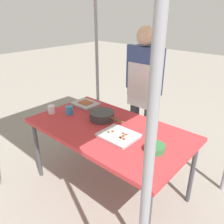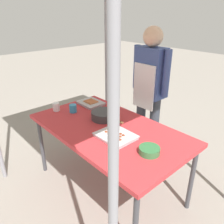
% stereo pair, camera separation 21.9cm
% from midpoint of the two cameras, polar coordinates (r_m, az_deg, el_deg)
% --- Properties ---
extents(ground_plane, '(18.00, 18.00, 0.00)m').
position_cam_midpoint_polar(ground_plane, '(2.67, -3.23, -18.29)').
color(ground_plane, gray).
extents(stall_table, '(1.60, 0.90, 0.75)m').
position_cam_midpoint_polar(stall_table, '(2.25, -3.65, -5.15)').
color(stall_table, '#C63338').
rests_on(stall_table, ground).
extents(tray_grilled_sausages, '(0.30, 0.24, 0.05)m').
position_cam_midpoint_polar(tray_grilled_sausages, '(2.76, -8.92, 1.98)').
color(tray_grilled_sausages, '#ADADB2').
rests_on(tray_grilled_sausages, stall_table).
extents(tray_meat_skewers, '(0.33, 0.28, 0.04)m').
position_cam_midpoint_polar(tray_meat_skewers, '(2.05, -1.45, -6.04)').
color(tray_meat_skewers, silver).
rests_on(tray_meat_skewers, stall_table).
extents(cooking_wok, '(0.42, 0.26, 0.09)m').
position_cam_midpoint_polar(cooking_wok, '(2.37, -5.16, -0.89)').
color(cooking_wok, '#38383A').
rests_on(cooking_wok, stall_table).
extents(condiment_bowl, '(0.17, 0.17, 0.06)m').
position_cam_midpoint_polar(condiment_bowl, '(1.88, 7.41, -9.04)').
color(condiment_bowl, '#33723F').
rests_on(condiment_bowl, stall_table).
extents(drink_cup_near_edge, '(0.08, 0.08, 0.09)m').
position_cam_midpoint_polar(drink_cup_near_edge, '(2.55, -13.12, 0.39)').
color(drink_cup_near_edge, '#338CBF').
rests_on(drink_cup_near_edge, stall_table).
extents(drink_cup_by_wok, '(0.08, 0.08, 0.09)m').
position_cam_midpoint_polar(drink_cup_by_wok, '(2.62, -17.29, 0.56)').
color(drink_cup_by_wok, white).
rests_on(drink_cup_by_wok, stall_table).
extents(vendor_woman, '(0.52, 0.23, 1.65)m').
position_cam_midpoint_polar(vendor_woman, '(2.79, 5.61, 7.01)').
color(vendor_woman, '#333842').
rests_on(vendor_woman, ground).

